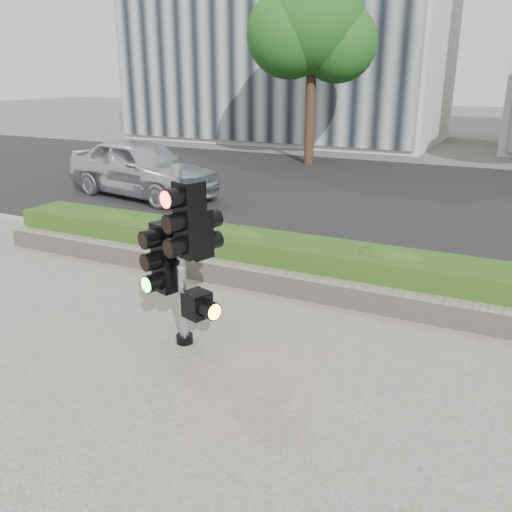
{
  "coord_description": "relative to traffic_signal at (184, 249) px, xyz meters",
  "views": [
    {
      "loc": [
        3.18,
        -5.53,
        3.38
      ],
      "look_at": [
        0.12,
        0.6,
        1.07
      ],
      "focal_mm": 38.0,
      "sensor_mm": 36.0,
      "label": 1
    }
  ],
  "objects": [
    {
      "name": "sidewalk",
      "position": [
        0.47,
        -2.28,
        -1.31
      ],
      "size": [
        16.0,
        11.0,
        0.03
      ],
      "primitive_type": "cube",
      "color": "#9E9389",
      "rests_on": "ground"
    },
    {
      "name": "ground",
      "position": [
        0.47,
        0.22,
        -1.32
      ],
      "size": [
        120.0,
        120.0,
        0.0
      ],
      "primitive_type": "plane",
      "color": "#51514C",
      "rests_on": "ground"
    },
    {
      "name": "curb",
      "position": [
        0.47,
        3.37,
        -1.26
      ],
      "size": [
        60.0,
        0.25,
        0.12
      ],
      "primitive_type": "cube",
      "color": "gray",
      "rests_on": "ground"
    },
    {
      "name": "tree_left",
      "position": [
        -4.05,
        14.77,
        3.72
      ],
      "size": [
        4.61,
        4.03,
        7.34
      ],
      "color": "black",
      "rests_on": "ground"
    },
    {
      "name": "stone_wall",
      "position": [
        0.47,
        2.12,
        -1.12
      ],
      "size": [
        12.0,
        0.32,
        0.34
      ],
      "primitive_type": "cube",
      "color": "gray",
      "rests_on": "sidewalk"
    },
    {
      "name": "hedge",
      "position": [
        0.47,
        2.77,
        -0.95
      ],
      "size": [
        12.0,
        1.0,
        0.68
      ],
      "primitive_type": "cube",
      "color": "#447624",
      "rests_on": "sidewalk"
    },
    {
      "name": "traffic_signal",
      "position": [
        0.0,
        0.0,
        0.0
      ],
      "size": [
        0.86,
        0.71,
        2.34
      ],
      "rotation": [
        0.0,
        0.0,
        -0.32
      ],
      "color": "black",
      "rests_on": "sidewalk"
    },
    {
      "name": "car_silver",
      "position": [
        -6.19,
        7.05,
        -0.48
      ],
      "size": [
        5.09,
        2.79,
        1.64
      ],
      "primitive_type": "imported",
      "rotation": [
        0.0,
        0.0,
        1.39
      ],
      "color": "silver",
      "rests_on": "road"
    },
    {
      "name": "road",
      "position": [
        0.47,
        10.22,
        -1.31
      ],
      "size": [
        60.0,
        13.0,
        0.02
      ],
      "primitive_type": "cube",
      "color": "black",
      "rests_on": "ground"
    }
  ]
}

